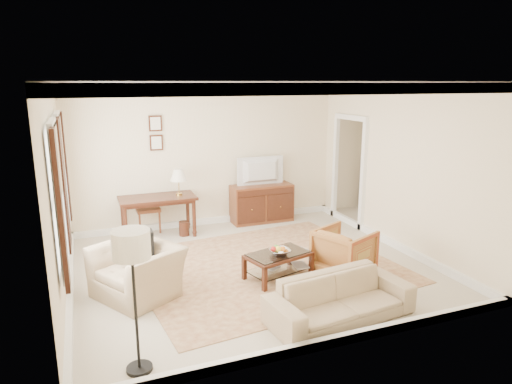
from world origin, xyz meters
TOP-DOWN VIEW (x-y plane):
  - room_shell at (0.00, 0.00)m, footprint 5.51×5.01m
  - annex_bedroom at (4.49, 1.15)m, footprint 3.00×2.70m
  - window_front at (-2.70, -0.70)m, footprint 0.12×1.56m
  - window_rear at (-2.70, 0.90)m, footprint 0.12×1.56m
  - doorway at (2.71, 1.50)m, footprint 0.10×1.12m
  - rug at (0.20, -0.10)m, footprint 4.29×3.79m
  - writing_desk at (-1.13, 2.04)m, footprint 1.43×0.71m
  - desk_chair at (-1.27, 2.39)m, footprint 0.53×0.53m
  - desk_lamp at (-0.71, 2.04)m, footprint 0.32×0.32m
  - framed_prints at (-1.03, 2.47)m, footprint 0.25×0.04m
  - sideboard at (1.07, 2.22)m, footprint 1.29×0.50m
  - tv at (1.07, 2.20)m, footprint 0.96×0.55m
  - coffee_table at (0.23, -0.56)m, footprint 1.07×0.79m
  - fruit_bowl at (0.23, -0.62)m, footprint 0.42×0.42m
  - book_a at (0.03, -0.50)m, footprint 0.27×0.15m
  - book_b at (0.49, -0.56)m, footprint 0.28×0.06m
  - striped_armchair at (1.25, -0.76)m, footprint 0.96×0.99m
  - club_armchair at (-1.81, -0.38)m, footprint 1.16×1.30m
  - backpack at (-1.73, -0.27)m, footprint 0.28×0.36m
  - sofa at (0.45, -1.95)m, footprint 1.93×0.77m
  - floor_lamp at (-2.03, -2.13)m, footprint 0.37×0.37m

SIDE VIEW (x-z plane):
  - rug at x=0.20m, z-range 0.00..0.01m
  - book_b at x=0.49m, z-range -0.03..0.35m
  - book_a at x=0.03m, z-range -0.03..0.35m
  - coffee_table at x=0.23m, z-range 0.10..0.51m
  - annex_bedroom at x=4.49m, z-range -1.11..1.79m
  - sofa at x=0.45m, z-range 0.00..0.73m
  - striped_armchair at x=1.25m, z-range 0.00..0.79m
  - sideboard at x=1.07m, z-range 0.00..0.79m
  - fruit_bowl at x=0.23m, z-range 0.41..0.51m
  - club_armchair at x=-1.81m, z-range 0.00..0.95m
  - desk_chair at x=-1.27m, z-range 0.00..1.05m
  - writing_desk at x=-1.13m, z-range 0.28..1.06m
  - backpack at x=-1.73m, z-range 0.52..0.92m
  - desk_lamp at x=-0.71m, z-range 0.78..1.28m
  - doorway at x=2.71m, z-range -0.05..2.20m
  - floor_lamp at x=-2.03m, z-range 0.51..2.02m
  - tv at x=1.07m, z-range 1.21..1.34m
  - window_front at x=-2.70m, z-range 0.65..2.45m
  - window_rear at x=-2.70m, z-range 0.65..2.45m
  - framed_prints at x=-1.03m, z-range 1.60..2.28m
  - room_shell at x=0.00m, z-range 1.02..3.93m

